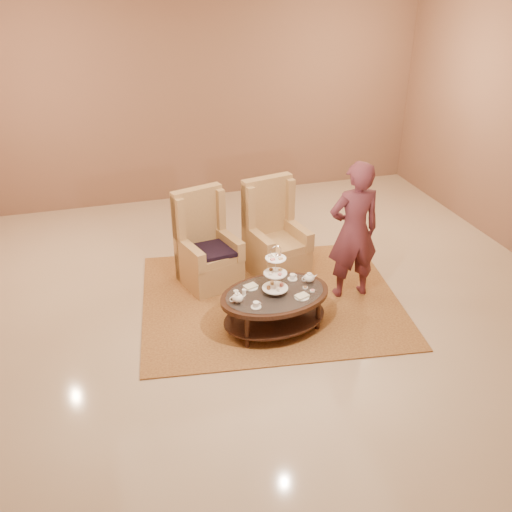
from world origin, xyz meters
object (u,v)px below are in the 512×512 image
object	(u,v)px
armchair_left	(206,253)
person	(354,231)
tea_table	(275,299)
armchair_right	(274,242)

from	to	relation	value
armchair_left	person	world-z (taller)	person
armchair_left	tea_table	bearing A→B (deg)	-83.89
tea_table	armchair_right	distance (m)	1.35
tea_table	armchair_right	world-z (taller)	armchair_right
tea_table	armchair_right	size ratio (longest dim) A/B	1.07
armchair_right	person	distance (m)	1.22
tea_table	person	world-z (taller)	person
armchair_left	person	xyz separation A→B (m)	(1.67, -0.83, 0.47)
armchair_left	armchair_right	xyz separation A→B (m)	(0.93, 0.01, 0.01)
armchair_left	armchair_right	world-z (taller)	armchair_right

